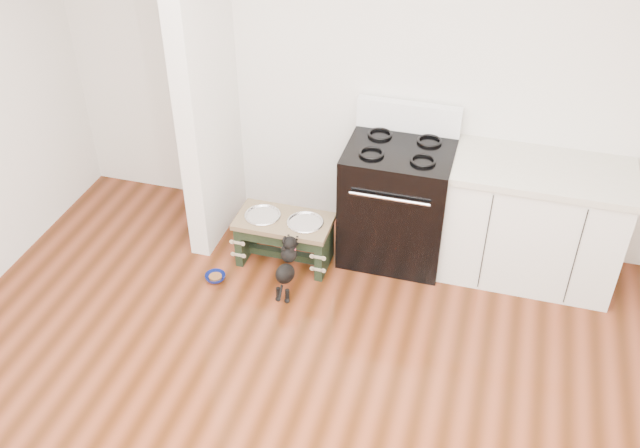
# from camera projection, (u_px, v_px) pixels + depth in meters

# --- Properties ---
(room_shell) EXTENTS (5.00, 5.00, 5.00)m
(room_shell) POSITION_uv_depth(u_px,v_px,m) (257.00, 245.00, 2.98)
(room_shell) COLOR silver
(room_shell) RESTS_ON ground
(partition_wall) EXTENTS (0.15, 0.80, 2.70)m
(partition_wall) POSITION_uv_depth(u_px,v_px,m) (205.00, 71.00, 5.03)
(partition_wall) COLOR silver
(partition_wall) RESTS_ON ground
(oven_range) EXTENTS (0.76, 0.69, 1.14)m
(oven_range) POSITION_uv_depth(u_px,v_px,m) (397.00, 200.00, 5.27)
(oven_range) COLOR black
(oven_range) RESTS_ON ground
(cabinet_run) EXTENTS (1.24, 0.64, 0.91)m
(cabinet_run) POSITION_uv_depth(u_px,v_px,m) (532.00, 223.00, 5.09)
(cabinet_run) COLOR silver
(cabinet_run) RESTS_ON ground
(dog_feeder) EXTENTS (0.71, 0.38, 0.40)m
(dog_feeder) POSITION_uv_depth(u_px,v_px,m) (284.00, 232.00, 5.29)
(dog_feeder) COLOR black
(dog_feeder) RESTS_ON ground
(puppy) EXTENTS (0.12, 0.36, 0.43)m
(puppy) POSITION_uv_depth(u_px,v_px,m) (287.00, 266.00, 5.04)
(puppy) COLOR black
(puppy) RESTS_ON ground
(floor_bowl) EXTENTS (0.18, 0.18, 0.05)m
(floor_bowl) POSITION_uv_depth(u_px,v_px,m) (215.00, 277.00, 5.26)
(floor_bowl) COLOR navy
(floor_bowl) RESTS_ON ground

